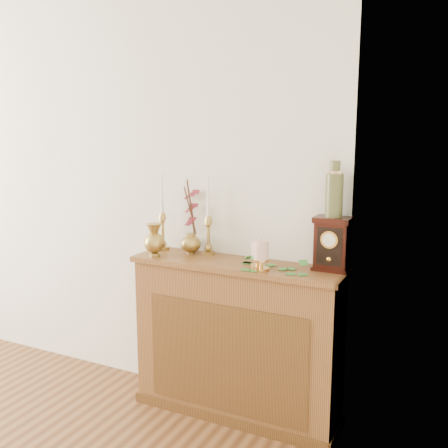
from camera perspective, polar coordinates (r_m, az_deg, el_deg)
The scene contains 10 objects.
console_shelf at distance 3.13m, azimuth 1.38°, elevation -12.93°, with size 1.24×0.34×0.93m.
candlestick_left at distance 3.25m, azimuth -6.71°, elevation -0.11°, with size 0.08×0.08×0.48m.
candlestick_center at distance 3.11m, azimuth -1.72°, elevation -0.55°, with size 0.08×0.08×0.48m.
bud_vase at distance 3.10m, azimuth -7.60°, elevation -1.77°, with size 0.12×0.12×0.20m.
ginger_jar at distance 3.17m, azimuth -3.52°, elevation 0.53°, with size 0.18×0.20×0.45m.
pillar_candle_left at distance 2.85m, azimuth 3.67°, elevation -3.17°, with size 0.08×0.08×0.15m.
pillar_candle_right at distance 2.79m, azimuth 4.06°, elevation -3.27°, with size 0.09×0.09×0.17m.
ivy_garland at distance 2.85m, azimuth 4.76°, elevation -4.55°, with size 0.42×0.18×0.08m.
mantel_clock at distance 2.84m, azimuth 11.68°, elevation -2.17°, with size 0.19×0.14×0.29m.
ceramic_vase at distance 2.79m, azimuth 11.91°, elevation 3.43°, with size 0.09×0.09×0.30m.
Camera 1 is at (2.60, -0.51, 1.69)m, focal length 42.00 mm.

